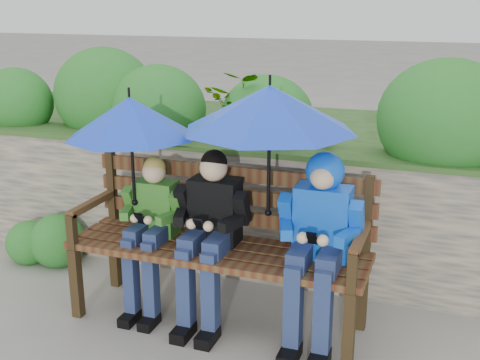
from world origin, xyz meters
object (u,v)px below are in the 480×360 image
(boy_left, at_px, (151,225))
(park_bench, at_px, (221,235))
(boy_middle, at_px, (209,228))
(umbrella_left, at_px, (130,117))
(umbrella_right, at_px, (270,108))
(boy_right, at_px, (319,233))

(boy_left, bearing_deg, park_bench, 10.19)
(boy_middle, height_order, umbrella_left, umbrella_left)
(park_bench, height_order, umbrella_right, umbrella_right)
(park_bench, bearing_deg, boy_left, -169.81)
(park_bench, xyz_separation_m, boy_middle, (-0.04, -0.09, 0.08))
(boy_middle, bearing_deg, boy_left, 178.82)
(boy_right, bearing_deg, park_bench, 172.82)
(boy_right, relative_size, umbrella_right, 1.13)
(park_bench, bearing_deg, umbrella_left, -172.01)
(umbrella_right, bearing_deg, umbrella_left, -176.54)
(park_bench, distance_m, umbrella_left, 0.97)
(boy_middle, xyz_separation_m, umbrella_right, (0.37, 0.07, 0.79))
(park_bench, height_order, boy_right, boy_right)
(park_bench, xyz_separation_m, boy_left, (-0.47, -0.08, 0.04))
(boy_right, bearing_deg, boy_left, -179.99)
(boy_left, height_order, umbrella_right, umbrella_right)
(umbrella_left, bearing_deg, boy_left, -1.04)
(boy_left, relative_size, umbrella_right, 1.01)
(park_bench, height_order, boy_middle, boy_middle)
(park_bench, xyz_separation_m, umbrella_right, (0.33, -0.03, 0.87))
(boy_middle, xyz_separation_m, boy_right, (0.71, 0.01, 0.06))
(boy_right, relative_size, umbrella_left, 1.41)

